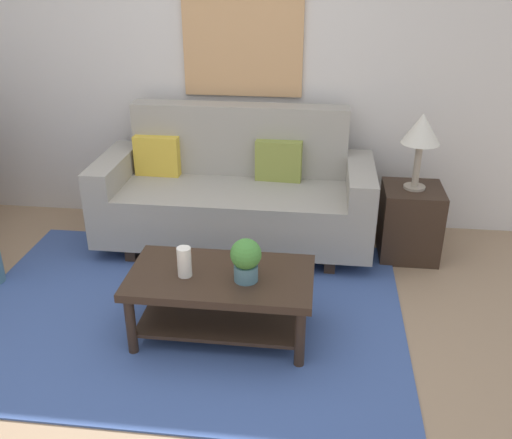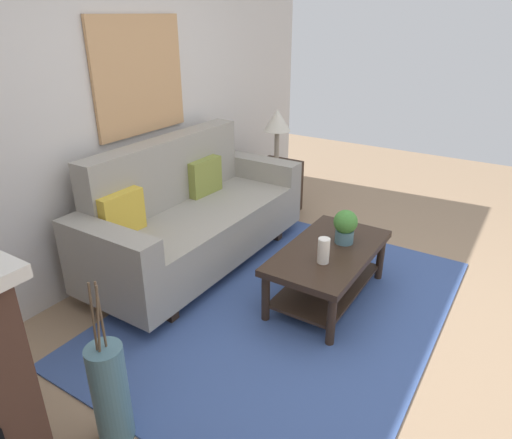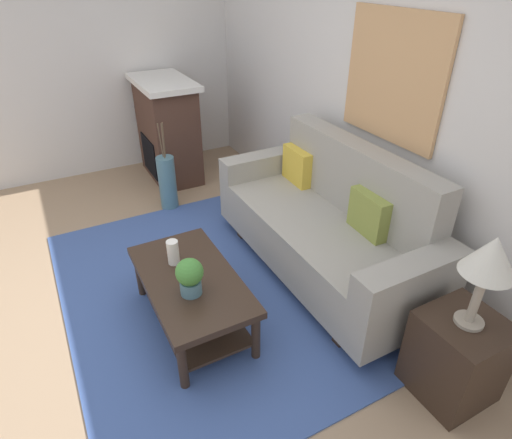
% 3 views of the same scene
% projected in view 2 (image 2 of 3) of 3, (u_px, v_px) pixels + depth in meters
% --- Properties ---
extents(ground_plane, '(9.55, 9.55, 0.00)m').
position_uv_depth(ground_plane, '(349.00, 331.00, 3.18)').
color(ground_plane, '#9E7F60').
extents(wall_back, '(5.55, 0.10, 2.70)m').
position_uv_depth(wall_back, '(119.00, 105.00, 3.63)').
color(wall_back, silver).
rests_on(wall_back, ground_plane).
extents(area_rug, '(2.84, 2.08, 0.01)m').
position_uv_depth(area_rug, '(286.00, 307.00, 3.43)').
color(area_rug, '#3D5693').
rests_on(area_rug, ground_plane).
extents(couch, '(2.11, 0.84, 1.08)m').
position_uv_depth(couch, '(193.00, 217.00, 3.89)').
color(couch, gray).
rests_on(couch, ground_plane).
extents(throw_pillow_mustard, '(0.36, 0.13, 0.32)m').
position_uv_depth(throw_pillow_mustard, '(121.00, 213.00, 3.35)').
color(throw_pillow_mustard, gold).
rests_on(throw_pillow_mustard, couch).
extents(throw_pillow_olive, '(0.37, 0.14, 0.32)m').
position_uv_depth(throw_pillow_olive, '(204.00, 176.00, 4.10)').
color(throw_pillow_olive, olive).
rests_on(throw_pillow_olive, couch).
extents(coffee_table, '(1.10, 0.60, 0.43)m').
position_uv_depth(coffee_table, '(328.00, 263.00, 3.42)').
color(coffee_table, '#332319').
rests_on(coffee_table, ground_plane).
extents(tabletop_vase, '(0.08, 0.08, 0.18)m').
position_uv_depth(tabletop_vase, '(324.00, 251.00, 3.16)').
color(tabletop_vase, white).
rests_on(tabletop_vase, coffee_table).
extents(potted_plant_tabletop, '(0.18, 0.18, 0.26)m').
position_uv_depth(potted_plant_tabletop, '(345.00, 225.00, 3.42)').
color(potted_plant_tabletop, slate).
rests_on(potted_plant_tabletop, coffee_table).
extents(side_table, '(0.44, 0.44, 0.56)m').
position_uv_depth(side_table, '(276.00, 188.00, 4.98)').
color(side_table, '#332319').
rests_on(side_table, ground_plane).
extents(table_lamp, '(0.28, 0.28, 0.57)m').
position_uv_depth(table_lamp, '(277.00, 122.00, 4.69)').
color(table_lamp, gray).
rests_on(table_lamp, side_table).
extents(floor_vase, '(0.18, 0.18, 0.57)m').
position_uv_depth(floor_vase, '(111.00, 394.00, 2.28)').
color(floor_vase, slate).
rests_on(floor_vase, ground_plane).
extents(floor_vase_branch_a, '(0.01, 0.01, 0.36)m').
position_uv_depth(floor_vase_branch_a, '(101.00, 315.00, 2.10)').
color(floor_vase_branch_a, brown).
rests_on(floor_vase_branch_a, floor_vase).
extents(floor_vase_branch_b, '(0.03, 0.02, 0.36)m').
position_uv_depth(floor_vase_branch_b, '(93.00, 317.00, 2.09)').
color(floor_vase_branch_b, brown).
rests_on(floor_vase_branch_b, floor_vase).
extents(floor_vase_branch_c, '(0.04, 0.04, 0.36)m').
position_uv_depth(floor_vase_branch_c, '(98.00, 320.00, 2.07)').
color(floor_vase_branch_c, brown).
rests_on(floor_vase_branch_c, floor_vase).
extents(framed_painting, '(0.95, 0.03, 0.91)m').
position_uv_depth(framed_painting, '(140.00, 76.00, 3.65)').
color(framed_painting, tan).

